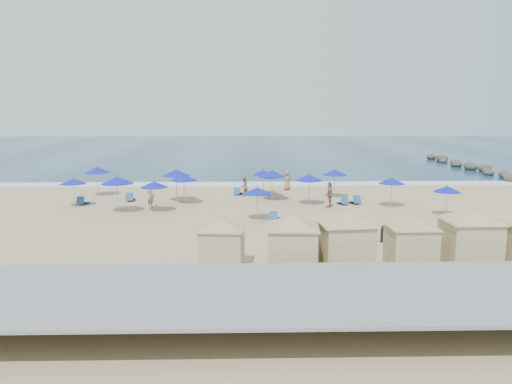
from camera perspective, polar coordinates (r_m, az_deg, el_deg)
The scene contains 35 objects.
ground at distance 31.51m, azimuth 2.76°, elevation -3.40°, with size 160.00×160.00×0.00m, color tan.
ocean at distance 85.94m, azimuth 0.14°, elevation 4.90°, with size 160.00×80.00×0.06m, color #0E2E50.
surf_line at distance 46.71m, azimuth 1.40°, elevation 0.93°, with size 160.00×2.50×0.08m, color white.
seawall at distance 18.43m, azimuth 5.82°, elevation -10.89°, with size 160.00×6.10×1.22m.
rock_jetty at distance 61.79m, azimuth 23.81°, elevation 2.54°, with size 2.56×26.66×0.96m.
trash_bin at distance 27.76m, azimuth 14.90°, elevation -4.71°, with size 0.76×0.76×0.76m, color black.
cabana_0 at distance 22.10m, azimuth -3.93°, elevation -5.18°, with size 4.04×4.04×2.54m.
cabana_1 at distance 21.54m, azimuth 4.18°, elevation -5.17°, with size 4.46×4.46×2.81m.
cabana_2 at distance 22.27m, azimuth 10.22°, elevation -4.68°, with size 4.58×4.58×2.89m.
cabana_3 at distance 23.16m, azimuth 17.30°, elevation -4.79°, with size 4.19×4.19×2.63m.
cabana_4 at distance 24.16m, azimuth 23.31°, elevation -4.11°, with size 4.70×4.70×2.95m.
umbrella_0 at distance 38.25m, azimuth -20.19°, elevation 1.17°, with size 1.90×1.90×2.16m.
umbrella_1 at distance 35.11m, azimuth -15.59°, elevation 1.31°, with size 2.27×2.27×2.58m.
umbrella_2 at distance 37.28m, azimuth -8.25°, elevation 1.63°, with size 2.00×2.00×2.28m.
umbrella_3 at distance 34.78m, azimuth -11.56°, elevation 0.85°, with size 1.94×1.94×2.21m.
umbrella_4 at distance 38.29m, azimuth -9.13°, elevation 2.19°, with size 2.25×2.25×2.57m.
umbrella_5 at distance 38.27m, azimuth 1.86°, elevation 2.11°, with size 2.12×2.12×2.42m.
umbrella_6 at distance 31.56m, azimuth 0.16°, elevation 0.15°, with size 1.93×1.93×2.19m.
umbrella_7 at distance 39.86m, azimuth 1.60°, elevation 1.95°, with size 1.80×1.80×2.05m.
umbrella_8 at distance 36.75m, azimuth 6.09°, elevation 1.65°, with size 2.06×2.06×2.35m.
umbrella_9 at distance 40.15m, azimuth 8.99°, elevation 2.24°, with size 2.05×2.05×2.33m.
umbrella_10 at distance 37.10m, azimuth 15.25°, elevation 1.23°, with size 1.93×1.93×2.19m.
umbrella_11 at distance 35.07m, azimuth 21.00°, elevation 0.31°, with size 1.84×1.84×2.09m.
umbrella_12 at distance 42.36m, azimuth -17.68°, elevation 2.41°, with size 2.15×2.15×2.44m.
umbrella_13 at distance 41.08m, azimuth 0.86°, elevation 2.24°, with size 1.85×1.85×2.10m.
beach_chair_0 at distance 39.06m, azimuth -19.22°, elevation -1.04°, with size 0.73×1.31×0.68m.
beach_chair_1 at distance 39.48m, azimuth -14.19°, elevation -0.66°, with size 0.69×1.36×0.73m.
beach_chair_2 at distance 41.07m, azimuth -2.06°, elevation -0.01°, with size 0.87×1.32×0.67m.
beach_chair_3 at distance 31.78m, azimuth 2.10°, elevation -2.87°, with size 0.84×1.29×0.66m.
beach_chair_4 at distance 37.44m, azimuth 9.90°, elevation -1.10°, with size 0.78×1.26×0.64m.
beach_chair_5 at distance 37.85m, azimuth 11.21°, elevation -1.00°, with size 0.93×1.38×0.70m.
beachgoer_0 at distance 36.50m, azimuth -11.97°, elevation -0.49°, with size 0.60×0.39×1.65m, color #A16F59.
beachgoer_1 at distance 40.63m, azimuth -1.40°, elevation 0.67°, with size 0.76×0.59×1.56m, color #A16F59.
beachgoer_2 at distance 36.19m, azimuth 8.42°, elevation -0.30°, with size 1.09×0.45×1.86m, color #A16F59.
beachgoer_3 at distance 43.53m, azimuth 3.56°, elevation 1.37°, with size 0.84×0.55×1.72m, color #A16F59.
Camera 1 is at (-2.24, -30.62, 7.09)m, focal length 35.00 mm.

